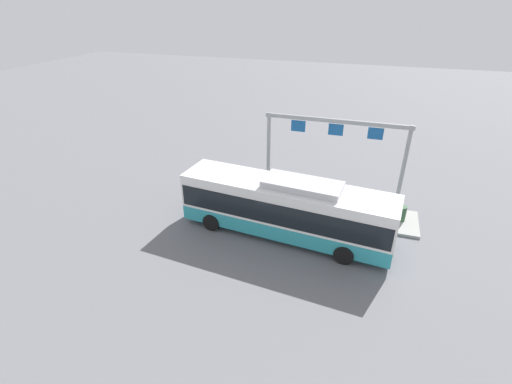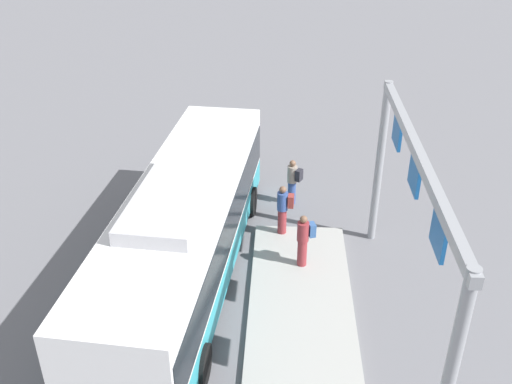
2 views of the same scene
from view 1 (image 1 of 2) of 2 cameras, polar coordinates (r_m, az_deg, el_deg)
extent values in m
plane|color=slate|center=(20.74, 4.37, -6.52)|extent=(120.00, 120.00, 0.00)
cube|color=#9E9E99|center=(23.10, 11.61, -2.91)|extent=(10.00, 2.80, 0.16)
cube|color=teal|center=(20.31, 4.45, -4.73)|extent=(11.63, 3.58, 0.85)
cube|color=white|center=(19.60, 4.60, -1.35)|extent=(11.63, 3.58, 1.90)
cube|color=black|center=(19.70, 4.58, -1.86)|extent=(11.40, 3.60, 1.20)
cube|color=black|center=(21.91, -9.71, 1.38)|extent=(0.24, 2.12, 1.50)
cube|color=#B7B7BC|center=(18.85, 7.19, 1.13)|extent=(4.15, 2.12, 0.36)
cube|color=orange|center=(21.51, -9.73, 3.37)|extent=(0.29, 1.75, 0.28)
cylinder|color=black|center=(20.94, -6.89, -4.66)|extent=(1.02, 0.39, 1.00)
cylinder|color=black|center=(22.72, -3.91, -1.67)|extent=(1.02, 0.39, 1.00)
cylinder|color=black|center=(18.88, 13.43, -9.44)|extent=(1.02, 0.39, 1.00)
cylinder|color=black|center=(20.84, 14.75, -5.67)|extent=(1.02, 0.39, 1.00)
cylinder|color=#334C8C|center=(24.15, -4.49, 0.03)|extent=(0.38, 0.38, 0.85)
cylinder|color=gray|center=(23.82, -4.55, 1.57)|extent=(0.46, 0.46, 0.60)
sphere|color=brown|center=(23.64, -4.59, 2.46)|extent=(0.22, 0.22, 0.22)
cube|color=#26262D|center=(23.95, -4.07, 1.83)|extent=(0.33, 0.29, 0.40)
cylinder|color=maroon|center=(23.16, 0.10, -0.74)|extent=(0.31, 0.31, 0.85)
cylinder|color=#334C8C|center=(22.81, 0.11, 0.86)|extent=(0.37, 0.37, 0.60)
sphere|color=brown|center=(22.63, 0.11, 1.78)|extent=(0.22, 0.22, 0.22)
cube|color=maroon|center=(23.01, 0.36, 1.20)|extent=(0.30, 0.21, 0.40)
cylinder|color=maroon|center=(23.27, 4.51, -0.67)|extent=(0.35, 0.35, 0.85)
cylinder|color=maroon|center=(22.93, 4.57, 0.91)|extent=(0.42, 0.42, 0.60)
sphere|color=brown|center=(22.75, 4.61, 1.83)|extent=(0.22, 0.22, 0.22)
cube|color=#335993|center=(23.15, 4.55, 1.27)|extent=(0.32, 0.25, 0.40)
cylinder|color=gray|center=(24.09, 21.89, 3.65)|extent=(0.24, 0.24, 5.20)
cylinder|color=gray|center=(24.79, 1.96, 6.43)|extent=(0.24, 0.24, 5.20)
cube|color=gray|center=(23.24, 12.39, 10.70)|extent=(8.94, 0.20, 0.24)
cube|color=#144C8C|center=(23.32, 18.02, 8.60)|extent=(0.90, 0.08, 0.70)
cube|color=#144C8C|center=(23.41, 12.26, 9.42)|extent=(0.90, 0.08, 0.70)
cube|color=#144C8C|center=(23.73, 6.56, 10.13)|extent=(0.90, 0.08, 0.70)
cylinder|color=#2D5133|center=(23.00, 21.59, -3.07)|extent=(0.52, 0.52, 0.90)
camera|label=2|loc=(21.45, 46.28, 16.56)|focal=40.82mm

